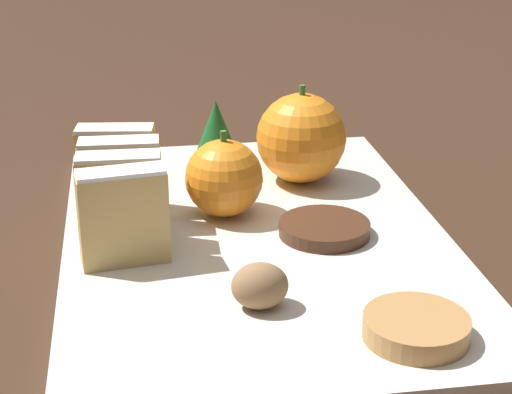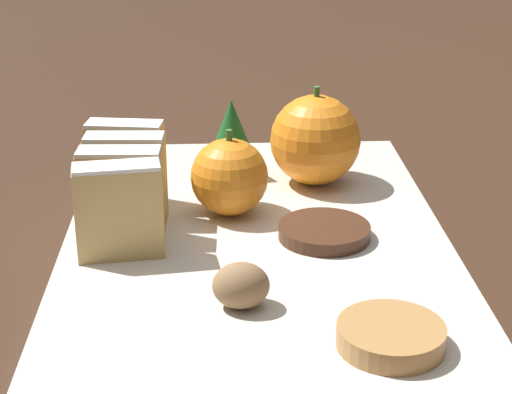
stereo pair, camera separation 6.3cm
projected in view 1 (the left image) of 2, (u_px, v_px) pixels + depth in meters
The scene contains 12 objects.
ground_plane at pixel (256, 248), 0.65m from camera, with size 6.00×6.00×0.00m, color #382316.
serving_platter at pixel (256, 241), 0.65m from camera, with size 0.29×0.42×0.01m.
stollen_slice_front at pixel (123, 217), 0.59m from camera, with size 0.06×0.03×0.07m.
stollen_slice_second at pixel (120, 199), 0.62m from camera, with size 0.06×0.03×0.07m.
stollen_slice_third at pixel (121, 183), 0.65m from camera, with size 0.06×0.03×0.07m.
stollen_slice_fourth at pixel (117, 169), 0.68m from camera, with size 0.06×0.03×0.07m.
orange_near at pixel (301, 138), 0.73m from camera, with size 0.08×0.08×0.09m.
orange_far at pixel (224, 178), 0.67m from camera, with size 0.06×0.06×0.07m.
walnut at pixel (260, 286), 0.54m from camera, with size 0.04×0.03×0.03m.
chocolate_cookie at pixel (324, 228), 0.64m from camera, with size 0.07×0.07×0.01m.
gingerbread_cookie at pixel (416, 328), 0.51m from camera, with size 0.06×0.06×0.01m.
evergreen_sprig at pixel (216, 139), 0.74m from camera, with size 0.05×0.05×0.07m.
Camera 1 is at (-0.09, -0.58, 0.28)m, focal length 60.00 mm.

